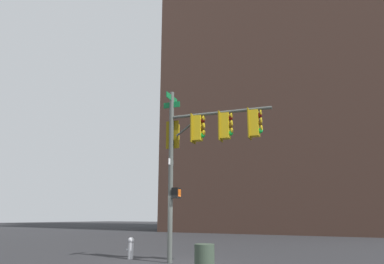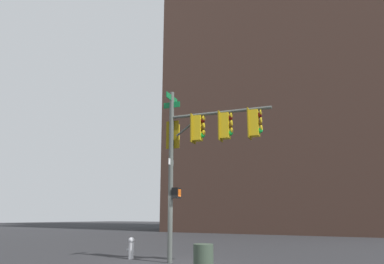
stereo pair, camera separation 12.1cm
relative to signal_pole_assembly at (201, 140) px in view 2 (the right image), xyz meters
name	(u,v)px [view 2 (the right image)]	position (x,y,z in m)	size (l,w,h in m)	color
ground_plane	(164,263)	(1.37, 0.46, -4.66)	(200.00, 200.00, 0.00)	#262628
signal_pole_assembly	(201,140)	(0.00, 0.00, 0.00)	(4.37, 1.45, 6.78)	#4C514C
fire_hydrant	(131,247)	(3.32, 0.10, -4.18)	(0.34, 0.26, 0.87)	#B2B2B7
litter_bin	(203,262)	(-1.76, 2.88, -4.18)	(0.56, 0.56, 0.95)	#384738
building_brick_nearside	(277,16)	(5.75, -29.84, 22.91)	(26.61, 14.49, 55.13)	#4C3328
building_brick_midblock	(289,78)	(7.59, -40.03, 18.11)	(21.16, 15.68, 45.52)	#4C3328
building_glass_tower	(268,37)	(12.52, -45.35, 29.04)	(29.98, 22.85, 67.39)	#8CB2C6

